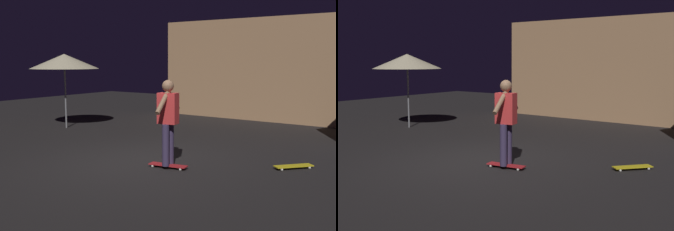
% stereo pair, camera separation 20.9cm
% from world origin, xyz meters
% --- Properties ---
extents(ground_plane, '(28.00, 28.00, 0.00)m').
position_xyz_m(ground_plane, '(0.00, 0.00, 0.00)').
color(ground_plane, black).
extents(low_building, '(9.10, 3.46, 3.56)m').
position_xyz_m(low_building, '(0.37, 8.58, 1.78)').
color(low_building, '#AD7F56').
rests_on(low_building, ground_plane).
extents(patio_umbrella, '(2.10, 2.10, 2.30)m').
position_xyz_m(patio_umbrella, '(-4.67, 2.02, 2.07)').
color(patio_umbrella, slate).
rests_on(patio_umbrella, ground_plane).
extents(skateboard_ridden, '(0.80, 0.33, 0.07)m').
position_xyz_m(skateboard_ridden, '(0.73, -0.08, 0.06)').
color(skateboard_ridden, '#AD1E23').
rests_on(skateboard_ridden, ground_plane).
extents(skateboard_spare, '(0.66, 0.72, 0.07)m').
position_xyz_m(skateboard_spare, '(2.78, 1.29, 0.06)').
color(skateboard_spare, gold).
rests_on(skateboard_spare, ground_plane).
extents(skater, '(0.41, 0.98, 1.67)m').
position_xyz_m(skater, '(0.73, -0.08, 1.04)').
color(skater, '#382D4C').
rests_on(skater, skateboard_ridden).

